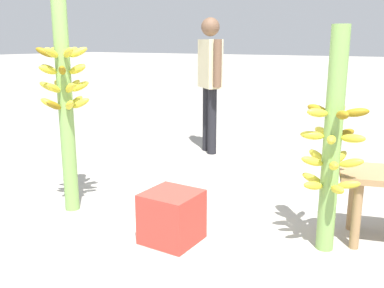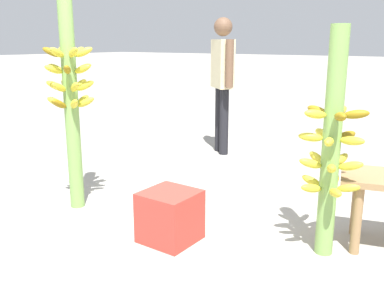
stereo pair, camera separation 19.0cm
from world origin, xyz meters
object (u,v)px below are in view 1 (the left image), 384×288
vendor_person (210,73)px  produce_crate (172,217)px  banana_stalk_left (65,94)px  banana_stalk_center (332,145)px

vendor_person → produce_crate: vendor_person is taller
banana_stalk_left → banana_stalk_center: (1.89, 0.39, -0.23)m
banana_stalk_left → vendor_person: bearing=89.4°
banana_stalk_left → produce_crate: bearing=-2.2°
banana_stalk_left → produce_crate: banana_stalk_left is taller
banana_stalk_left → banana_stalk_center: size_ratio=1.24×
banana_stalk_left → banana_stalk_center: banana_stalk_left is taller
banana_stalk_center → vendor_person: vendor_person is taller
banana_stalk_left → banana_stalk_center: bearing=11.6°
produce_crate → banana_stalk_left: bearing=177.8°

